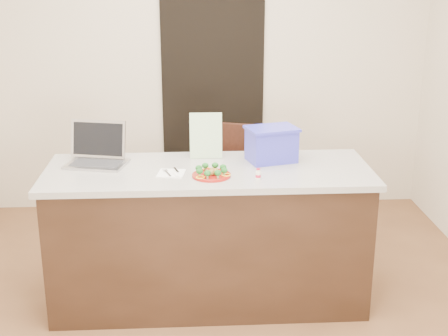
{
  "coord_description": "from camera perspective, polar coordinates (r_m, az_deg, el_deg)",
  "views": [
    {
      "loc": [
        -0.11,
        -3.48,
        2.15
      ],
      "look_at": [
        0.1,
        0.2,
        0.94
      ],
      "focal_mm": 50.0,
      "sensor_mm": 36.0,
      "label": 1
    }
  ],
  "objects": [
    {
      "name": "pepper_rings",
      "position": [
        3.79,
        -1.16,
        -0.52
      ],
      "size": [
        0.21,
        0.21,
        0.01
      ],
      "color": "#FFB01A",
      "rests_on": "plate"
    },
    {
      "name": "fork",
      "position": [
        3.86,
        -5.15,
        -0.37
      ],
      "size": [
        0.05,
        0.14,
        0.0
      ],
      "rotation": [
        0.0,
        0.0,
        0.32
      ],
      "color": "silver",
      "rests_on": "napkin"
    },
    {
      "name": "doorway",
      "position": [
        5.59,
        -1.02,
        6.29
      ],
      "size": [
        0.9,
        0.02,
        2.0
      ],
      "primitive_type": "cube",
      "color": "black",
      "rests_on": "ground"
    },
    {
      "name": "chair",
      "position": [
        4.82,
        0.75,
        -1.11
      ],
      "size": [
        0.54,
        0.55,
        0.98
      ],
      "rotation": [
        0.0,
        0.0,
        -0.29
      ],
      "color": "#361810",
      "rests_on": "ground"
    },
    {
      "name": "island",
      "position": [
        4.1,
        -1.4,
        -6.16
      ],
      "size": [
        2.06,
        0.76,
        0.92
      ],
      "color": "black",
      "rests_on": "ground"
    },
    {
      "name": "laptop",
      "position": [
        4.12,
        -11.51,
        1.45
      ],
      "size": [
        0.42,
        0.37,
        0.26
      ],
      "rotation": [
        0.0,
        0.0,
        -0.23
      ],
      "color": "#A5A4A9",
      "rests_on": "island"
    },
    {
      "name": "napkin",
      "position": [
        3.85,
        -4.85,
        -0.49
      ],
      "size": [
        0.18,
        0.18,
        0.01
      ],
      "primitive_type": "cube",
      "rotation": [
        0.0,
        0.0,
        -0.15
      ],
      "color": "silver",
      "rests_on": "island"
    },
    {
      "name": "ground",
      "position": [
        4.1,
        -1.23,
        -13.52
      ],
      "size": [
        4.0,
        4.0,
        0.0
      ],
      "primitive_type": "plane",
      "color": "brown",
      "rests_on": "ground"
    },
    {
      "name": "knife",
      "position": [
        3.83,
        -4.41,
        -0.45
      ],
      "size": [
        0.04,
        0.18,
        0.01
      ],
      "rotation": [
        0.0,
        0.0,
        0.27
      ],
      "color": "white",
      "rests_on": "napkin"
    },
    {
      "name": "room_shell",
      "position": [
        3.52,
        -1.41,
        9.5
      ],
      "size": [
        4.0,
        4.0,
        4.0
      ],
      "color": "white",
      "rests_on": "ground"
    },
    {
      "name": "broccoli",
      "position": [
        3.78,
        -1.16,
        -0.11
      ],
      "size": [
        0.19,
        0.19,
        0.04
      ],
      "color": "#124516",
      "rests_on": "plate"
    },
    {
      "name": "meatballs",
      "position": [
        3.78,
        -1.1,
        -0.33
      ],
      "size": [
        0.09,
        0.1,
        0.04
      ],
      "color": "olive",
      "rests_on": "plate"
    },
    {
      "name": "leaflet",
      "position": [
        4.12,
        -1.66,
        2.97
      ],
      "size": [
        0.21,
        0.05,
        0.3
      ],
      "primitive_type": "cube",
      "rotation": [
        -0.14,
        0.0,
        -0.0
      ],
      "color": "white",
      "rests_on": "island"
    },
    {
      "name": "yogurt_bottle",
      "position": [
        3.74,
        3.14,
        -0.62
      ],
      "size": [
        0.03,
        0.03,
        0.07
      ],
      "rotation": [
        0.0,
        0.0,
        0.33
      ],
      "color": "beige",
      "rests_on": "island"
    },
    {
      "name": "plate",
      "position": [
        3.79,
        -1.16,
        -0.64
      ],
      "size": [
        0.24,
        0.24,
        0.02
      ],
      "rotation": [
        0.0,
        0.0,
        0.15
      ],
      "color": "maroon",
      "rests_on": "island"
    },
    {
      "name": "blue_box",
      "position": [
        4.07,
        4.36,
        2.19
      ],
      "size": [
        0.37,
        0.31,
        0.23
      ],
      "rotation": [
        0.0,
        0.0,
        0.27
      ],
      "color": "#3132B3",
      "rests_on": "island"
    }
  ]
}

